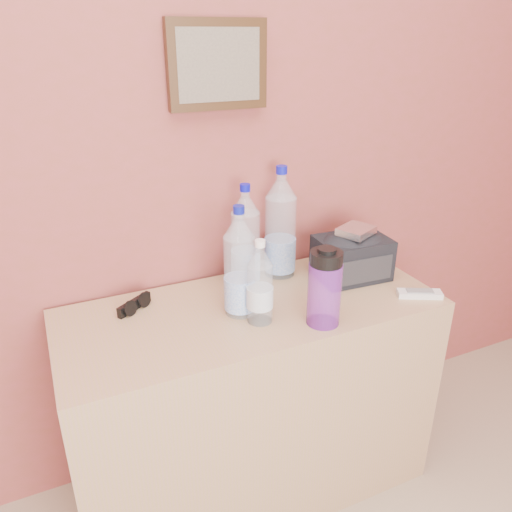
{
  "coord_description": "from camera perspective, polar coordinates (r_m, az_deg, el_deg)",
  "views": [
    {
      "loc": [
        -0.22,
        0.53,
        1.49
      ],
      "look_at": [
        0.32,
        1.71,
        0.9
      ],
      "focal_mm": 35.0,
      "sensor_mm": 36.0,
      "label": 1
    }
  ],
  "objects": [
    {
      "name": "pet_large_c",
      "position": [
        1.66,
        2.81,
        3.18
      ],
      "size": [
        0.1,
        0.1,
        0.38
      ],
      "rotation": [
        0.0,
        0.0,
        -0.2
      ],
      "color": "#ADC9DA",
      "rests_on": "dresser"
    },
    {
      "name": "pet_large_d",
      "position": [
        1.43,
        -1.88,
        -1.31
      ],
      "size": [
        0.09,
        0.09,
        0.33
      ],
      "rotation": [
        0.0,
        0.0,
        -0.1
      ],
      "color": "#CAE4FF",
      "rests_on": "dresser"
    },
    {
      "name": "foil_packet",
      "position": [
        1.66,
        11.37,
        2.86
      ],
      "size": [
        0.14,
        0.13,
        0.02
      ],
      "primitive_type": "cube",
      "rotation": [
        0.0,
        0.0,
        0.44
      ],
      "color": "silver",
      "rests_on": "toiletry_bag"
    },
    {
      "name": "toiletry_bag",
      "position": [
        1.7,
        10.9,
        0.08
      ],
      "size": [
        0.24,
        0.18,
        0.16
      ],
      "primitive_type": null,
      "rotation": [
        0.0,
        0.0,
        -0.06
      ],
      "color": "#232426",
      "rests_on": "dresser"
    },
    {
      "name": "pet_small",
      "position": [
        1.4,
        0.45,
        -3.52
      ],
      "size": [
        0.07,
        0.07,
        0.25
      ],
      "rotation": [
        0.0,
        0.0,
        -0.03
      ],
      "color": "white",
      "rests_on": "dresser"
    },
    {
      "name": "picture_frame",
      "position": [
        1.54,
        -4.4,
        20.94
      ],
      "size": [
        0.3,
        0.03,
        0.25
      ],
      "primitive_type": null,
      "color": "#382311",
      "rests_on": "room_shell"
    },
    {
      "name": "dresser",
      "position": [
        1.73,
        -0.41,
        -16.2
      ],
      "size": [
        1.16,
        0.48,
        0.72
      ],
      "primitive_type": "cube",
      "color": "#A67B54",
      "rests_on": "ground"
    },
    {
      "name": "sunglasses",
      "position": [
        1.54,
        -13.75,
        -5.42
      ],
      "size": [
        0.13,
        0.11,
        0.03
      ],
      "primitive_type": null,
      "rotation": [
        0.0,
        0.0,
        0.6
      ],
      "color": "black",
      "rests_on": "dresser"
    },
    {
      "name": "ac_remote",
      "position": [
        1.66,
        18.18,
        -4.13
      ],
      "size": [
        0.14,
        0.1,
        0.02
      ],
      "primitive_type": "cube",
      "rotation": [
        0.0,
        0.0,
        -0.47
      ],
      "color": "white",
      "rests_on": "dresser"
    },
    {
      "name": "pet_large_b",
      "position": [
        1.6,
        -1.2,
        1.74
      ],
      "size": [
        0.09,
        0.09,
        0.34
      ],
      "rotation": [
        0.0,
        0.0,
        0.29
      ],
      "color": "silver",
      "rests_on": "dresser"
    },
    {
      "name": "nalgene_bottle",
      "position": [
        1.4,
        7.85,
        -3.54
      ],
      "size": [
        0.09,
        0.09,
        0.23
      ],
      "rotation": [
        0.0,
        0.0,
        -0.28
      ],
      "color": "purple",
      "rests_on": "dresser"
    }
  ]
}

